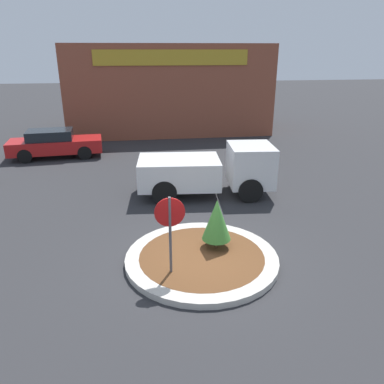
# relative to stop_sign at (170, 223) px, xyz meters

# --- Properties ---
(ground_plane) EXTENTS (120.00, 120.00, 0.00)m
(ground_plane) POSITION_rel_stop_sign_xyz_m (0.90, 0.66, -1.54)
(ground_plane) COLOR #2D2D30
(traffic_island) EXTENTS (4.18, 4.18, 0.17)m
(traffic_island) POSITION_rel_stop_sign_xyz_m (0.90, 0.66, -1.45)
(traffic_island) COLOR #BCB7AD
(traffic_island) RESTS_ON ground_plane
(stop_sign) EXTENTS (0.74, 0.07, 2.21)m
(stop_sign) POSITION_rel_stop_sign_xyz_m (0.00, 0.00, 0.00)
(stop_sign) COLOR #4C4C51
(stop_sign) RESTS_ON ground_plane
(island_shrub) EXTENTS (0.82, 0.82, 1.44)m
(island_shrub) POSITION_rel_stop_sign_xyz_m (1.39, 1.08, -0.51)
(island_shrub) COLOR brown
(island_shrub) RESTS_ON traffic_island
(utility_truck) EXTENTS (5.37, 2.47, 1.98)m
(utility_truck) POSITION_rel_stop_sign_xyz_m (2.05, 5.63, -0.51)
(utility_truck) COLOR silver
(utility_truck) RESTS_ON ground_plane
(storefront_building) EXTENTS (13.34, 6.07, 5.79)m
(storefront_building) POSITION_rel_stop_sign_xyz_m (1.60, 18.63, 1.36)
(storefront_building) COLOR brown
(storefront_building) RESTS_ON ground_plane
(parked_sedan_red) EXTENTS (4.89, 2.14, 1.49)m
(parked_sedan_red) POSITION_rel_stop_sign_xyz_m (-5.07, 12.19, -0.77)
(parked_sedan_red) COLOR #B21919
(parked_sedan_red) RESTS_ON ground_plane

